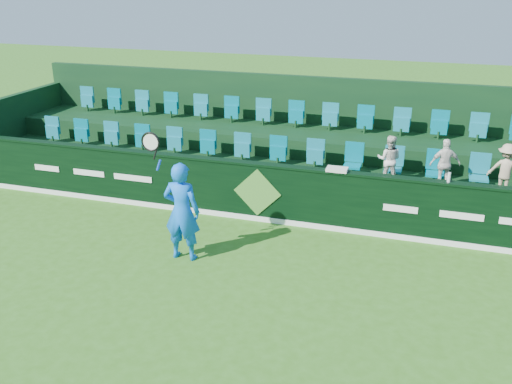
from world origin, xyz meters
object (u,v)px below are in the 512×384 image
(tennis_player, at_px, (182,211))
(spectator_middle, at_px, (445,164))
(drinks_bottle, at_px, (449,177))
(spectator_right, at_px, (506,170))
(towel, at_px, (337,169))
(spectator_left, at_px, (389,159))

(tennis_player, distance_m, spectator_middle, 5.82)
(tennis_player, xyz_separation_m, drinks_bottle, (4.83, 2.21, 0.45))
(spectator_right, xyz_separation_m, towel, (-3.40, -1.12, 0.02))
(spectator_right, xyz_separation_m, drinks_bottle, (-1.16, -1.12, 0.09))
(towel, bearing_deg, spectator_middle, 27.32)
(towel, bearing_deg, drinks_bottle, 0.00)
(drinks_bottle, bearing_deg, towel, 180.00)
(spectator_middle, relative_size, spectator_right, 1.00)
(spectator_right, relative_size, towel, 2.55)
(spectator_right, distance_m, drinks_bottle, 1.61)
(spectator_right, height_order, towel, spectator_right)
(spectator_middle, relative_size, drinks_bottle, 5.66)
(spectator_left, xyz_separation_m, towel, (-0.98, -1.12, 0.03))
(spectator_right, bearing_deg, drinks_bottle, 54.81)
(spectator_right, height_order, drinks_bottle, spectator_right)
(drinks_bottle, bearing_deg, spectator_left, 138.57)
(spectator_left, relative_size, drinks_bottle, 5.55)
(spectator_middle, relative_size, towel, 2.55)
(spectator_right, distance_m, towel, 3.58)
(spectator_middle, bearing_deg, spectator_left, -17.04)
(tennis_player, bearing_deg, spectator_right, 29.10)
(spectator_left, height_order, drinks_bottle, spectator_left)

